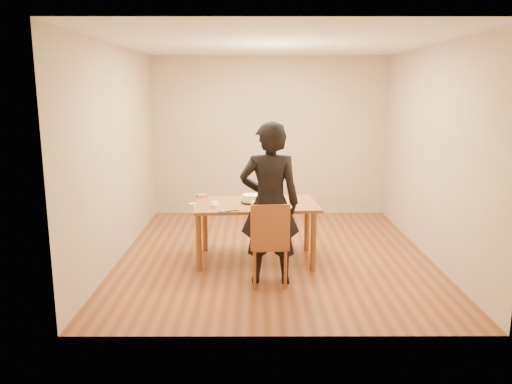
{
  "coord_description": "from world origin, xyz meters",
  "views": [
    {
      "loc": [
        -0.26,
        -6.31,
        2.15
      ],
      "look_at": [
        -0.24,
        -0.28,
        0.9
      ],
      "focal_mm": 35.0,
      "sensor_mm": 36.0,
      "label": 1
    }
  ],
  "objects_px": {
    "dining_table": "(256,204)",
    "dining_chair": "(270,245)",
    "cake": "(252,198)",
    "person": "(270,204)",
    "cake_plate": "(252,202)"
  },
  "relations": [
    {
      "from": "dining_table",
      "to": "dining_chair",
      "type": "bearing_deg",
      "value": -83.54
    },
    {
      "from": "cake_plate",
      "to": "dining_chair",
      "type": "bearing_deg",
      "value": -75.33
    },
    {
      "from": "dining_chair",
      "to": "cake_plate",
      "type": "distance_m",
      "value": 0.87
    },
    {
      "from": "dining_table",
      "to": "cake_plate",
      "type": "bearing_deg",
      "value": 168.05
    },
    {
      "from": "dining_table",
      "to": "person",
      "type": "height_order",
      "value": "person"
    },
    {
      "from": "cake",
      "to": "person",
      "type": "distance_m",
      "value": 0.77
    },
    {
      "from": "dining_chair",
      "to": "cake_plate",
      "type": "xyz_separation_m",
      "value": [
        -0.2,
        0.78,
        0.31
      ]
    },
    {
      "from": "dining_table",
      "to": "cake",
      "type": "height_order",
      "value": "cake"
    },
    {
      "from": "dining_chair",
      "to": "cake",
      "type": "bearing_deg",
      "value": 100.24
    },
    {
      "from": "dining_chair",
      "to": "cake_plate",
      "type": "height_order",
      "value": "cake_plate"
    },
    {
      "from": "dining_chair",
      "to": "person",
      "type": "distance_m",
      "value": 0.46
    },
    {
      "from": "dining_table",
      "to": "cake_plate",
      "type": "relative_size",
      "value": 5.73
    },
    {
      "from": "dining_table",
      "to": "cake",
      "type": "xyz_separation_m",
      "value": [
        -0.05,
        0.01,
        0.08
      ]
    },
    {
      "from": "cake",
      "to": "dining_table",
      "type": "bearing_deg",
      "value": -7.46
    },
    {
      "from": "dining_chair",
      "to": "cake",
      "type": "distance_m",
      "value": 0.88
    }
  ]
}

